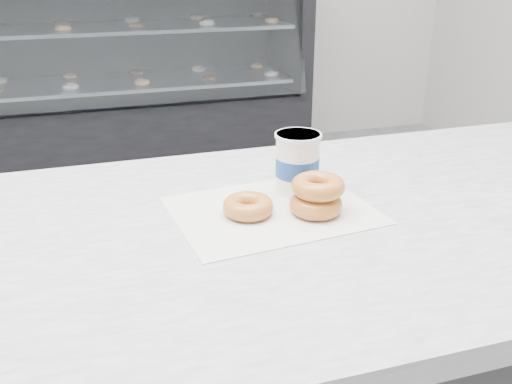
# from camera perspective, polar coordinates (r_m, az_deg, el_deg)

# --- Properties ---
(display_case) EXTENTS (2.40, 0.74, 1.25)m
(display_case) POSITION_cam_1_polar(r_m,az_deg,el_deg) (3.63, -14.71, 9.17)
(display_case) COLOR black
(display_case) RESTS_ON ground
(wax_paper) EXTENTS (0.36, 0.29, 0.00)m
(wax_paper) POSITION_cam_1_polar(r_m,az_deg,el_deg) (1.00, 1.64, -1.86)
(wax_paper) COLOR silver
(wax_paper) RESTS_ON counter
(donut_single) EXTENTS (0.12, 0.12, 0.03)m
(donut_single) POSITION_cam_1_polar(r_m,az_deg,el_deg) (0.97, -0.80, -1.43)
(donut_single) COLOR orange
(donut_single) RESTS_ON wax_paper
(donut_stack) EXTENTS (0.10, 0.10, 0.06)m
(donut_stack) POSITION_cam_1_polar(r_m,az_deg,el_deg) (0.98, 6.11, -0.32)
(donut_stack) COLOR orange
(donut_stack) RESTS_ON wax_paper
(coffee_cup) EXTENTS (0.11, 0.11, 0.12)m
(coffee_cup) POSITION_cam_1_polar(r_m,az_deg,el_deg) (1.06, 4.16, 2.93)
(coffee_cup) COLOR white
(coffee_cup) RESTS_ON counter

